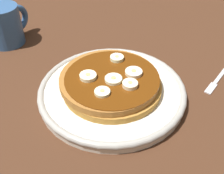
# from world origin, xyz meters

# --- Properties ---
(ground_plane) EXTENTS (1.40, 1.40, 0.03)m
(ground_plane) POSITION_xyz_m (0.00, 0.00, -0.01)
(ground_plane) COLOR #422616
(plate) EXTENTS (0.27, 0.27, 0.02)m
(plate) POSITION_xyz_m (0.00, 0.00, 0.01)
(plate) COLOR silver
(plate) RESTS_ON ground_plane
(pancake_stack) EXTENTS (0.18, 0.19, 0.03)m
(pancake_stack) POSITION_xyz_m (-0.00, 0.00, 0.03)
(pancake_stack) COLOR #AB7630
(pancake_stack) RESTS_ON plate
(banana_slice_0) EXTENTS (0.03, 0.03, 0.01)m
(banana_slice_0) POSITION_xyz_m (-0.01, -0.01, 0.05)
(banana_slice_0) COLOR #EDE9BB
(banana_slice_0) RESTS_ON pancake_stack
(banana_slice_1) EXTENTS (0.03, 0.03, 0.01)m
(banana_slice_1) POSITION_xyz_m (-0.04, -0.01, 0.05)
(banana_slice_1) COLOR beige
(banana_slice_1) RESTS_ON pancake_stack
(banana_slice_2) EXTENTS (0.03, 0.03, 0.01)m
(banana_slice_2) POSITION_xyz_m (0.03, -0.03, 0.05)
(banana_slice_2) COLOR #F7E9C5
(banana_slice_2) RESTS_ON pancake_stack
(banana_slice_3) EXTENTS (0.03, 0.03, 0.01)m
(banana_slice_3) POSITION_xyz_m (-0.01, -0.04, 0.05)
(banana_slice_3) COLOR #FBE8BB
(banana_slice_3) RESTS_ON pancake_stack
(banana_slice_4) EXTENTS (0.03, 0.03, 0.01)m
(banana_slice_4) POSITION_xyz_m (-0.02, 0.04, 0.05)
(banana_slice_4) COLOR #FDF1BE
(banana_slice_4) RESTS_ON pancake_stack
(banana_slice_5) EXTENTS (0.03, 0.03, 0.01)m
(banana_slice_5) POSITION_xyz_m (0.05, 0.02, 0.05)
(banana_slice_5) COLOR #EEF2BB
(banana_slice_5) RESTS_ON pancake_stack
(coffee_mug) EXTENTS (0.11, 0.08, 0.09)m
(coffee_mug) POSITION_xyz_m (0.04, 0.31, 0.05)
(coffee_mug) COLOR #33598C
(coffee_mug) RESTS_ON ground_plane
(fork) EXTENTS (0.13, 0.02, 0.01)m
(fork) POSITION_xyz_m (0.15, -0.16, 0.00)
(fork) COLOR silver
(fork) RESTS_ON ground_plane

